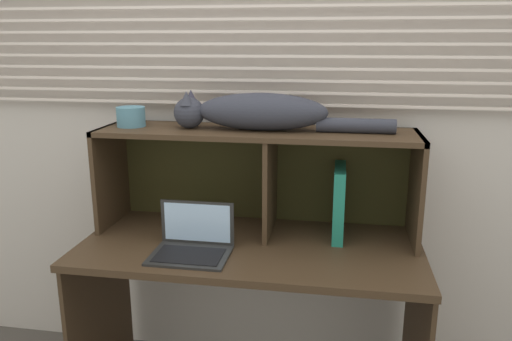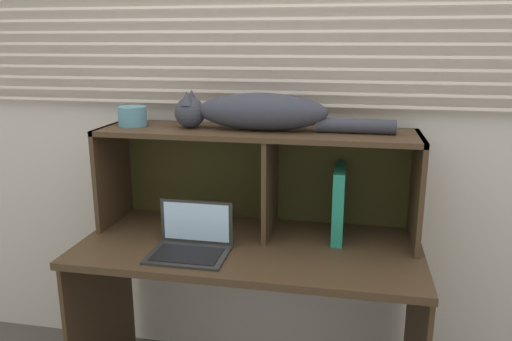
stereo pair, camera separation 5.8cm
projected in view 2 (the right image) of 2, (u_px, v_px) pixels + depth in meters
back_panel_with_blinds at (265, 112)px, 2.31m from camera, size 4.40×0.08×2.50m
desk at (249, 277)px, 2.12m from camera, size 1.41×0.66×0.76m
hutch_shelf_unit at (259, 160)px, 2.18m from camera, size 1.36×0.34×0.45m
cat at (257, 112)px, 2.09m from camera, size 0.93×0.17×0.16m
laptop at (191, 243)px, 1.99m from camera, size 0.31×0.23×0.19m
binder_upright at (339, 203)px, 2.12m from camera, size 0.05×0.26×0.31m
book_stack at (197, 221)px, 2.27m from camera, size 0.15×0.24×0.05m
small_basket at (132, 116)px, 2.20m from camera, size 0.12×0.12×0.09m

